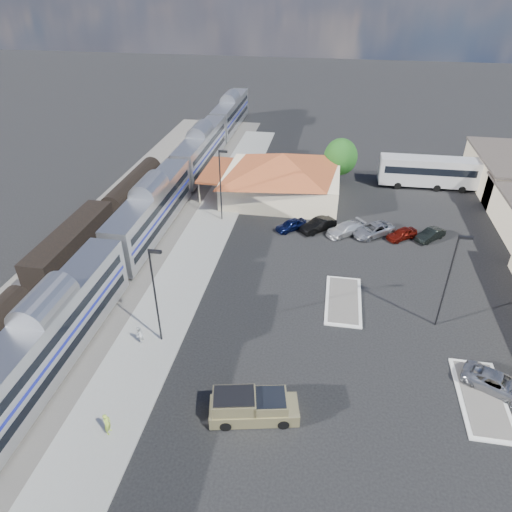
% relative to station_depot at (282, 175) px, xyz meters
% --- Properties ---
extents(ground, '(280.00, 280.00, 0.00)m').
position_rel_station_depot_xyz_m(ground, '(4.56, -24.00, -3.13)').
color(ground, black).
rests_on(ground, ground).
extents(railbed, '(16.00, 100.00, 0.12)m').
position_rel_station_depot_xyz_m(railbed, '(-16.44, -16.00, -3.07)').
color(railbed, '#4C4944').
rests_on(railbed, ground).
extents(platform, '(5.50, 92.00, 0.18)m').
position_rel_station_depot_xyz_m(platform, '(-7.44, -18.00, -3.04)').
color(platform, gray).
rests_on(platform, ground).
extents(passenger_train, '(3.00, 104.00, 5.55)m').
position_rel_station_depot_xyz_m(passenger_train, '(-13.44, -12.64, -0.26)').
color(passenger_train, silver).
rests_on(passenger_train, ground).
extents(freight_cars, '(2.80, 46.00, 4.00)m').
position_rel_station_depot_xyz_m(freight_cars, '(-19.44, -20.04, -1.21)').
color(freight_cars, black).
rests_on(freight_cars, ground).
extents(station_depot, '(18.35, 12.24, 6.20)m').
position_rel_station_depot_xyz_m(station_depot, '(0.00, 0.00, 0.00)').
color(station_depot, beige).
rests_on(station_depot, ground).
extents(traffic_island_south, '(3.30, 7.50, 0.21)m').
position_rel_station_depot_xyz_m(traffic_island_south, '(8.56, -22.00, -3.03)').
color(traffic_island_south, silver).
rests_on(traffic_island_south, ground).
extents(traffic_island_north, '(3.30, 7.50, 0.21)m').
position_rel_station_depot_xyz_m(traffic_island_north, '(18.56, -32.00, -3.03)').
color(traffic_island_north, silver).
rests_on(traffic_island_north, ground).
extents(lamp_plat_s, '(1.08, 0.25, 9.00)m').
position_rel_station_depot_xyz_m(lamp_plat_s, '(-6.34, -30.00, 2.21)').
color(lamp_plat_s, black).
rests_on(lamp_plat_s, ground).
extents(lamp_plat_n, '(1.08, 0.25, 9.00)m').
position_rel_station_depot_xyz_m(lamp_plat_n, '(-6.34, -8.00, 2.21)').
color(lamp_plat_n, black).
rests_on(lamp_plat_n, ground).
extents(lamp_lot, '(1.08, 0.25, 9.00)m').
position_rel_station_depot_xyz_m(lamp_lot, '(16.66, -24.00, 2.21)').
color(lamp_lot, black).
rests_on(lamp_lot, ground).
extents(tree_depot, '(4.71, 4.71, 6.63)m').
position_rel_station_depot_xyz_m(tree_depot, '(7.56, 6.00, 0.89)').
color(tree_depot, '#382314').
rests_on(tree_depot, ground).
extents(pickup_truck, '(6.43, 3.42, 2.11)m').
position_rel_station_depot_xyz_m(pickup_truck, '(2.52, -36.25, -2.13)').
color(pickup_truck, tan).
rests_on(pickup_truck, ground).
extents(suv, '(5.46, 4.29, 1.38)m').
position_rel_station_depot_xyz_m(suv, '(19.76, -30.87, -2.44)').
color(suv, '#A0A2A8').
rests_on(suv, ground).
extents(coach_bus, '(13.38, 3.09, 4.28)m').
position_rel_station_depot_xyz_m(coach_bus, '(19.88, 6.79, -0.67)').
color(coach_bus, silver).
rests_on(coach_bus, ground).
extents(person_a, '(0.43, 0.65, 1.73)m').
position_rel_station_depot_xyz_m(person_a, '(-6.78, -39.27, -2.08)').
color(person_a, '#B2D542').
rests_on(person_a, platform).
extents(person_b, '(0.65, 0.81, 1.58)m').
position_rel_station_depot_xyz_m(person_b, '(-8.07, -30.66, -2.16)').
color(person_b, silver).
rests_on(person_b, platform).
extents(parked_car_a, '(3.92, 3.75, 1.32)m').
position_rel_station_depot_xyz_m(parked_car_a, '(2.25, -9.02, -2.47)').
color(parked_car_a, '#0B133B').
rests_on(parked_car_a, ground).
extents(parked_car_b, '(4.43, 4.26, 1.50)m').
position_rel_station_depot_xyz_m(parked_car_b, '(5.45, -8.72, -2.38)').
color(parked_car_b, black).
rests_on(parked_car_b, ground).
extents(parked_car_c, '(5.00, 4.55, 1.40)m').
position_rel_station_depot_xyz_m(parked_car_c, '(8.65, -9.02, -2.43)').
color(parked_car_c, silver).
rests_on(parked_car_c, ground).
extents(parked_car_d, '(5.55, 5.07, 1.44)m').
position_rel_station_depot_xyz_m(parked_car_d, '(11.85, -8.72, -2.41)').
color(parked_car_d, '#9A9CA2').
rests_on(parked_car_d, ground).
extents(parked_car_e, '(3.92, 3.56, 1.29)m').
position_rel_station_depot_xyz_m(parked_car_e, '(15.05, -9.02, -2.48)').
color(parked_car_e, maroon).
rests_on(parked_car_e, ground).
extents(parked_car_f, '(3.78, 3.72, 1.30)m').
position_rel_station_depot_xyz_m(parked_car_f, '(18.25, -8.72, -2.48)').
color(parked_car_f, black).
rests_on(parked_car_f, ground).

